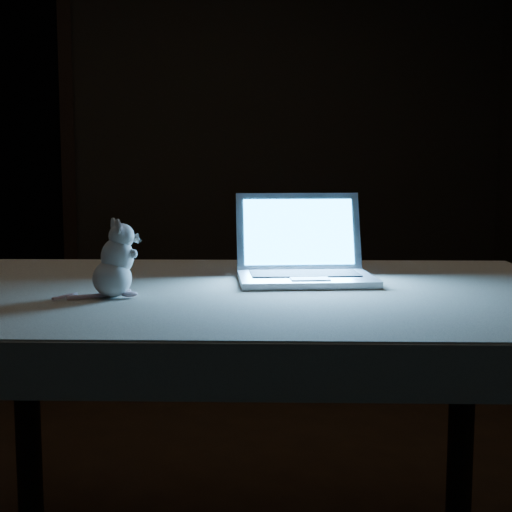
{
  "coord_description": "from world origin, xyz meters",
  "views": [
    {
      "loc": [
        -0.49,
        -2.14,
        1.06
      ],
      "look_at": [
        -0.11,
        -0.47,
        0.85
      ],
      "focal_mm": 52.0,
      "sensor_mm": 36.0,
      "label": 1
    }
  ],
  "objects": [
    {
      "name": "floor",
      "position": [
        0.0,
        0.0,
        0.0
      ],
      "size": [
        5.0,
        5.0,
        0.0
      ],
      "primitive_type": "plane",
      "color": "black",
      "rests_on": "ground"
    },
    {
      "name": "back_wall",
      "position": [
        0.0,
        2.5,
        1.3
      ],
      "size": [
        4.5,
        0.04,
        2.6
      ],
      "primitive_type": "cube",
      "color": "black",
      "rests_on": "ground"
    },
    {
      "name": "table",
      "position": [
        -0.17,
        -0.49,
        0.39
      ],
      "size": [
        1.63,
        1.25,
        0.77
      ],
      "primitive_type": null,
      "rotation": [
        0.0,
        0.0,
        -0.25
      ],
      "color": "black",
      "rests_on": "floor"
    },
    {
      "name": "tablecloth",
      "position": [
        -0.23,
        -0.47,
        0.73
      ],
      "size": [
        1.64,
        1.18,
        0.1
      ],
      "primitive_type": null,
      "rotation": [
        0.0,
        0.0,
        -0.1
      ],
      "color": "beige",
      "rests_on": "table"
    },
    {
      "name": "laptop",
      "position": [
        0.02,
        -0.44,
        0.89
      ],
      "size": [
        0.36,
        0.33,
        0.22
      ],
      "primitive_type": null,
      "rotation": [
        0.0,
        0.0,
        -0.15
      ],
      "color": "silver",
      "rests_on": "tablecloth"
    },
    {
      "name": "plush_mouse",
      "position": [
        -0.45,
        -0.55,
        0.86
      ],
      "size": [
        0.14,
        0.14,
        0.17
      ],
      "primitive_type": null,
      "rotation": [
        0.0,
        0.0,
        -0.16
      ],
      "color": "silver",
      "rests_on": "tablecloth"
    }
  ]
}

